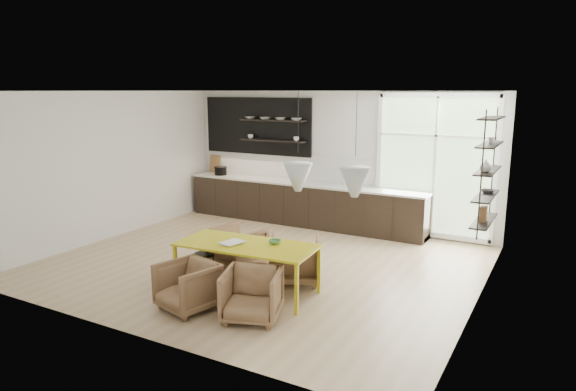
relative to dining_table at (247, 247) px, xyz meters
The scene contains 11 objects.
room 2.43m from the dining_table, 87.82° to the left, with size 7.02×6.01×2.91m.
kitchen_run 4.08m from the dining_table, 107.02° to the left, with size 5.54×0.69×2.75m.
right_shelving 3.85m from the dining_table, 39.70° to the left, with size 0.26×1.22×1.90m.
dining_table is the anchor object (origin of this frame).
armchair_back_left 1.15m from the dining_table, 131.57° to the left, with size 0.75×0.78×0.71m, color brown.
armchair_back_right 0.90m from the dining_table, 61.04° to the left, with size 0.75×0.78×0.71m, color brown.
armchair_front_left 1.02m from the dining_table, 112.75° to the right, with size 0.70×0.72×0.65m, color brown.
armchair_front_right 0.98m from the dining_table, 52.69° to the right, with size 0.71×0.73×0.67m, color brown.
wire_stool 0.97m from the dining_table, behind, with size 0.34×0.34×0.43m.
table_book 0.32m from the dining_table, 168.99° to the right, with size 0.25×0.33×0.03m, color white.
table_bowl 0.41m from the dining_table, 31.59° to the left, with size 0.18×0.18×0.06m, color #467A48.
Camera 1 is at (4.45, -7.12, 2.91)m, focal length 32.00 mm.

